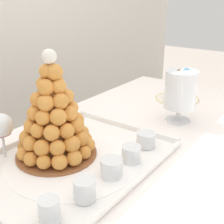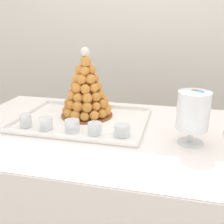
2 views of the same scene
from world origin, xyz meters
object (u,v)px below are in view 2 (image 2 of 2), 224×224
(croquembouche, at_px, (86,91))
(serving_tray, at_px, (83,121))
(dessert_cup_centre, at_px, (72,126))
(macaron_goblet, at_px, (193,111))
(wine_glass, at_px, (76,89))
(dessert_cup_right, at_px, (122,130))
(dessert_cup_mid_right, at_px, (95,129))
(dessert_cup_mid_left, at_px, (46,124))
(dessert_cup_left, at_px, (26,121))

(croquembouche, bearing_deg, serving_tray, -87.45)
(serving_tray, relative_size, dessert_cup_centre, 9.50)
(serving_tray, xyz_separation_m, macaron_goblet, (0.48, -0.12, 0.12))
(macaron_goblet, bearing_deg, serving_tray, 165.66)
(serving_tray, height_order, wine_glass, wine_glass)
(serving_tray, height_order, croquembouche, croquembouche)
(croquembouche, height_order, dessert_cup_right, croquembouche)
(dessert_cup_right, bearing_deg, macaron_goblet, 1.66)
(croquembouche, distance_m, dessert_cup_mid_right, 0.26)
(dessert_cup_mid_left, xyz_separation_m, dessert_cup_mid_right, (0.22, 0.00, -0.00))
(wine_glass, bearing_deg, dessert_cup_mid_left, -92.13)
(wine_glass, bearing_deg, dessert_cup_left, -109.57)
(croquembouche, relative_size, dessert_cup_left, 5.88)
(dessert_cup_centre, distance_m, dessert_cup_mid_right, 0.10)
(macaron_goblet, bearing_deg, dessert_cup_left, -179.01)
(wine_glass, bearing_deg, dessert_cup_mid_right, -58.49)
(dessert_cup_centre, height_order, macaron_goblet, macaron_goblet)
(dessert_cup_mid_right, height_order, macaron_goblet, macaron_goblet)
(serving_tray, bearing_deg, wine_glass, 118.51)
(dessert_cup_left, distance_m, wine_glass, 0.35)
(serving_tray, height_order, dessert_cup_centre, dessert_cup_centre)
(dessert_cup_mid_left, relative_size, dessert_cup_right, 0.89)
(dessert_cup_mid_right, bearing_deg, dessert_cup_left, 178.29)
(croquembouche, distance_m, dessert_cup_left, 0.31)
(serving_tray, distance_m, dessert_cup_centre, 0.15)
(dessert_cup_right, xyz_separation_m, wine_glass, (-0.32, 0.32, 0.08))
(serving_tray, distance_m, dessert_cup_mid_left, 0.19)
(serving_tray, distance_m, wine_glass, 0.24)
(dessert_cup_mid_right, height_order, wine_glass, wine_glass)
(macaron_goblet, distance_m, wine_glass, 0.67)
(dessert_cup_right, relative_size, macaron_goblet, 0.28)
(croquembouche, distance_m, macaron_goblet, 0.52)
(dessert_cup_left, distance_m, dessert_cup_mid_left, 0.10)
(dessert_cup_left, height_order, dessert_cup_centre, dessert_cup_left)
(dessert_cup_left, xyz_separation_m, dessert_cup_mid_left, (0.10, -0.01, -0.00))
(serving_tray, xyz_separation_m, dessert_cup_left, (-0.22, -0.14, 0.03))
(dessert_cup_mid_left, bearing_deg, serving_tray, 52.28)
(croquembouche, relative_size, dessert_cup_mid_right, 5.75)
(dessert_cup_left, bearing_deg, wine_glass, 70.43)
(wine_glass, bearing_deg, serving_tray, -61.49)
(dessert_cup_centre, relative_size, dessert_cup_mid_right, 1.08)
(croquembouche, height_order, dessert_cup_mid_right, croquembouche)
(dessert_cup_mid_right, distance_m, dessert_cup_right, 0.11)
(dessert_cup_mid_right, relative_size, dessert_cup_right, 0.91)
(serving_tray, distance_m, croquembouche, 0.15)
(dessert_cup_centre, bearing_deg, serving_tray, 91.26)
(croquembouche, bearing_deg, dessert_cup_mid_left, -117.87)
(serving_tray, relative_size, dessert_cup_mid_right, 10.26)
(dessert_cup_left, xyz_separation_m, wine_glass, (0.12, 0.32, 0.07))
(dessert_cup_mid_left, xyz_separation_m, wine_glass, (0.01, 0.34, 0.07))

